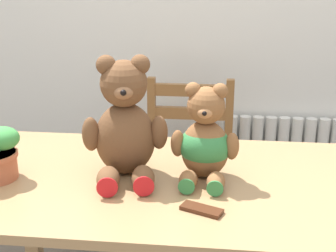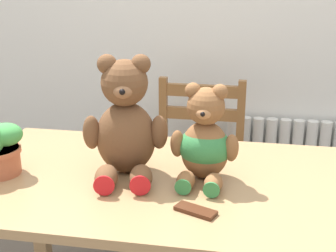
% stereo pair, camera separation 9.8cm
% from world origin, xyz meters
% --- Properties ---
extents(radiator, '(0.78, 0.10, 0.62)m').
position_xyz_m(radiator, '(0.54, 1.48, 0.27)').
color(radiator, silver).
rests_on(radiator, ground_plane).
extents(dining_table, '(1.34, 0.78, 0.74)m').
position_xyz_m(dining_table, '(0.00, 0.39, 0.63)').
color(dining_table, '#9E7A51').
rests_on(dining_table, ground_plane).
extents(wooden_chair_behind, '(0.44, 0.43, 0.87)m').
position_xyz_m(wooden_chair_behind, '(0.04, 1.12, 0.45)').
color(wooden_chair_behind, brown).
rests_on(wooden_chair_behind, ground_plane).
extents(teddy_bear_left, '(0.28, 0.30, 0.40)m').
position_xyz_m(teddy_bear_left, '(-0.12, 0.41, 0.91)').
color(teddy_bear_left, brown).
rests_on(teddy_bear_left, dining_table).
extents(teddy_bear_right, '(0.22, 0.23, 0.32)m').
position_xyz_m(teddy_bear_right, '(0.14, 0.41, 0.86)').
color(teddy_bear_right, brown).
rests_on(teddy_bear_right, dining_table).
extents(chocolate_bar, '(0.13, 0.09, 0.01)m').
position_xyz_m(chocolate_bar, '(0.14, 0.18, 0.74)').
color(chocolate_bar, '#472314').
rests_on(chocolate_bar, dining_table).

